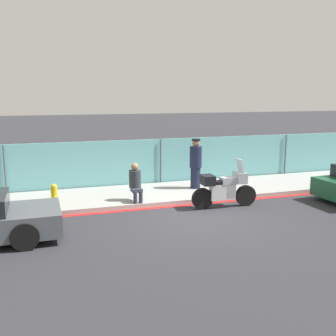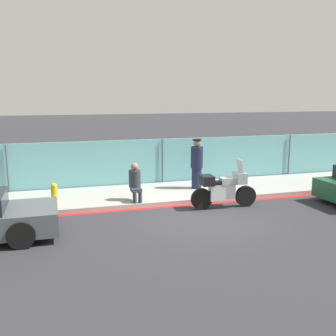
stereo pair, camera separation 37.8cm
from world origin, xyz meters
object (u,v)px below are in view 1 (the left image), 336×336
motorcycle (224,188)px  person_seated_on_curb (135,180)px  officer_standing (196,163)px  fire_hydrant (54,195)px

motorcycle → person_seated_on_curb: motorcycle is taller
officer_standing → motorcycle: bearing=-87.2°
officer_standing → fire_hydrant: officer_standing is taller
motorcycle → officer_standing: officer_standing is taller
person_seated_on_curb → fire_hydrant: (-2.51, 0.18, -0.33)m
officer_standing → fire_hydrant: 5.10m
motorcycle → person_seated_on_curb: bearing=159.0°
motorcycle → officer_standing: (-0.10, 2.16, 0.44)m
motorcycle → officer_standing: size_ratio=1.19×
motorcycle → fire_hydrant: bearing=168.0°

